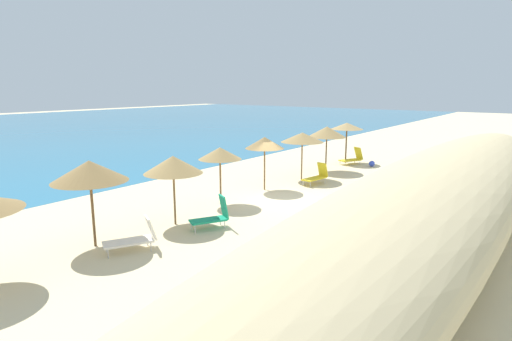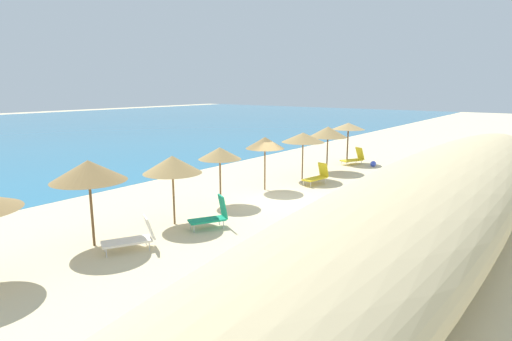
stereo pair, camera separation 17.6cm
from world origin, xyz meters
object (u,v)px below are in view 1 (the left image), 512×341
(beach_umbrella_6, at_px, (327,132))
(lounge_chair_0, at_px, (135,238))
(beach_umbrella_3, at_px, (220,154))
(lounge_chair_3, at_px, (317,176))
(beach_ball, at_px, (372,164))
(beach_umbrella_2, at_px, (173,165))
(lounge_chair_2, at_px, (214,215))
(beach_umbrella_7, at_px, (347,126))
(beach_umbrella_1, at_px, (90,171))
(beach_umbrella_4, at_px, (265,143))
(lounge_chair_1, at_px, (353,158))
(beach_umbrella_5, at_px, (302,137))

(beach_umbrella_6, xyz_separation_m, lounge_chair_0, (-15.25, -1.04, -2.03))
(beach_umbrella_3, xyz_separation_m, beach_umbrella_6, (9.52, -0.36, 0.16))
(lounge_chair_3, bearing_deg, beach_ball, -85.10)
(lounge_chair_0, height_order, beach_ball, lounge_chair_0)
(beach_umbrella_2, height_order, lounge_chair_2, beach_umbrella_2)
(beach_umbrella_7, height_order, beach_ball, beach_umbrella_7)
(beach_umbrella_1, distance_m, lounge_chair_3, 12.61)
(lounge_chair_0, bearing_deg, beach_umbrella_4, -54.03)
(lounge_chair_0, height_order, lounge_chair_1, lounge_chair_1)
(beach_umbrella_3, distance_m, beach_umbrella_4, 3.33)
(beach_umbrella_2, height_order, beach_umbrella_7, beach_umbrella_7)
(beach_umbrella_4, distance_m, beach_umbrella_7, 9.68)
(beach_umbrella_3, height_order, lounge_chair_2, beach_umbrella_3)
(beach_umbrella_1, relative_size, beach_umbrella_7, 1.04)
(lounge_chair_3, bearing_deg, lounge_chair_1, -73.23)
(beach_umbrella_1, height_order, beach_ball, beach_umbrella_1)
(beach_umbrella_5, xyz_separation_m, beach_umbrella_7, (6.41, 0.23, 0.13))
(beach_ball, bearing_deg, lounge_chair_1, 85.93)
(beach_umbrella_1, bearing_deg, beach_umbrella_4, -0.32)
(beach_umbrella_1, xyz_separation_m, beach_ball, (18.99, -2.12, -2.35))
(beach_umbrella_5, relative_size, lounge_chair_2, 1.78)
(beach_umbrella_4, bearing_deg, lounge_chair_0, -171.59)
(lounge_chair_2, bearing_deg, lounge_chair_3, -58.70)
(beach_umbrella_4, distance_m, lounge_chair_0, 9.37)
(beach_umbrella_2, bearing_deg, beach_umbrella_3, 8.42)
(beach_umbrella_5, relative_size, beach_umbrella_7, 0.96)
(beach_umbrella_1, bearing_deg, beach_umbrella_5, -1.44)
(lounge_chair_2, bearing_deg, lounge_chair_0, 108.46)
(lounge_chair_2, xyz_separation_m, lounge_chair_3, (8.67, 0.37, -0.04))
(beach_umbrella_4, height_order, lounge_chair_0, beach_umbrella_4)
(lounge_chair_0, xyz_separation_m, lounge_chair_3, (11.78, -0.21, 0.02))
(beach_umbrella_6, distance_m, lounge_chair_0, 15.42)
(beach_umbrella_3, bearing_deg, lounge_chair_2, -143.17)
(beach_umbrella_4, bearing_deg, lounge_chair_2, -162.17)
(lounge_chair_3, height_order, beach_ball, lounge_chair_3)
(beach_umbrella_7, bearing_deg, beach_umbrella_2, -178.68)
(lounge_chair_0, bearing_deg, lounge_chair_3, -63.46)
(beach_umbrella_1, bearing_deg, lounge_chair_2, -28.25)
(beach_umbrella_1, xyz_separation_m, beach_umbrella_2, (3.12, -0.47, -0.21))
(beach_umbrella_7, bearing_deg, lounge_chair_3, -167.80)
(beach_umbrella_4, relative_size, lounge_chair_1, 1.57)
(lounge_chair_2, bearing_deg, beach_umbrella_6, -53.56)
(beach_umbrella_4, height_order, beach_umbrella_7, beach_umbrella_7)
(beach_umbrella_7, bearing_deg, beach_umbrella_6, -175.75)
(beach_umbrella_2, relative_size, beach_umbrella_6, 0.95)
(lounge_chair_1, bearing_deg, beach_umbrella_7, 8.94)
(lounge_chair_0, bearing_deg, lounge_chair_1, -60.36)
(beach_umbrella_5, relative_size, beach_ball, 6.94)
(beach_umbrella_2, xyz_separation_m, beach_ball, (15.87, -1.65, -2.14))
(lounge_chair_2, distance_m, beach_ball, 15.33)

